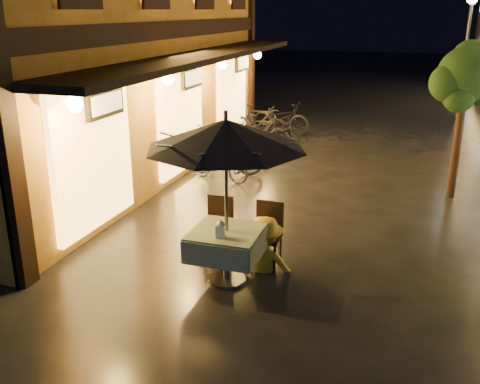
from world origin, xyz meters
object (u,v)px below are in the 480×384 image
(cafe_table, at_px, (227,243))
(table_lantern, at_px, (220,228))
(person_yellow, at_px, (265,219))
(person_orange, at_px, (216,217))
(patio_umbrella, at_px, (226,134))
(bicycle_0, at_px, (219,163))

(cafe_table, bearing_deg, table_lantern, -90.00)
(table_lantern, height_order, person_yellow, person_yellow)
(person_orange, xyz_separation_m, person_yellow, (0.79, -0.04, 0.08))
(person_orange, bearing_deg, person_yellow, 172.21)
(patio_umbrella, xyz_separation_m, bicycle_0, (-1.76, 4.45, -1.74))
(patio_umbrella, relative_size, person_orange, 1.72)
(table_lantern, relative_size, bicycle_0, 0.16)
(table_lantern, distance_m, person_orange, 0.94)
(table_lantern, relative_size, person_yellow, 0.16)
(patio_umbrella, relative_size, person_yellow, 1.54)
(cafe_table, bearing_deg, person_yellow, 53.59)
(cafe_table, xyz_separation_m, patio_umbrella, (0.00, 0.00, 1.56))
(person_orange, height_order, bicycle_0, person_orange)
(cafe_table, relative_size, patio_umbrella, 0.40)
(table_lantern, xyz_separation_m, person_yellow, (0.40, 0.79, -0.12))
(cafe_table, relative_size, table_lantern, 3.96)
(cafe_table, relative_size, person_yellow, 0.62)
(person_yellow, bearing_deg, cafe_table, 44.88)
(patio_umbrella, distance_m, person_yellow, 1.51)
(person_yellow, distance_m, bicycle_0, 4.48)
(person_yellow, bearing_deg, bicycle_0, -69.74)
(patio_umbrella, distance_m, table_lantern, 1.25)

